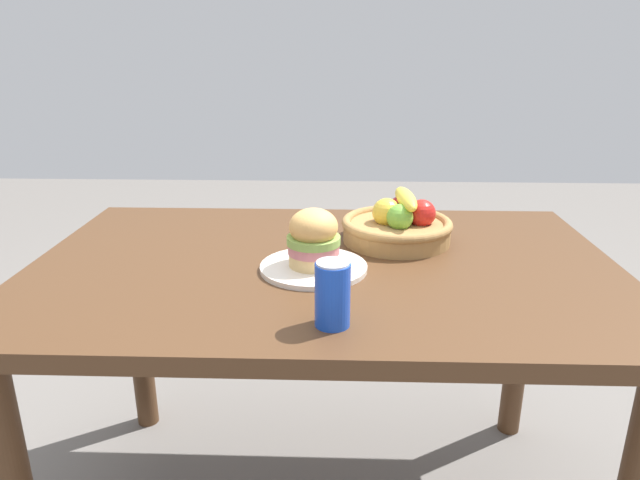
% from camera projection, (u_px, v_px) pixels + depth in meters
% --- Properties ---
extents(dining_table, '(1.40, 0.90, 0.75)m').
position_uv_depth(dining_table, '(324.00, 299.00, 1.41)').
color(dining_table, '#4C301C').
rests_on(dining_table, ground_plane).
extents(plate, '(0.25, 0.25, 0.01)m').
position_uv_depth(plate, '(314.00, 267.00, 1.32)').
color(plate, silver).
rests_on(plate, dining_table).
extents(sandwich, '(0.12, 0.12, 0.13)m').
position_uv_depth(sandwich, '(314.00, 238.00, 1.30)').
color(sandwich, '#E5BC75').
rests_on(sandwich, plate).
extents(soda_can, '(0.07, 0.07, 0.13)m').
position_uv_depth(soda_can, '(333.00, 294.00, 1.05)').
color(soda_can, blue).
rests_on(soda_can, dining_table).
extents(fruit_basket, '(0.29, 0.29, 0.14)m').
position_uv_depth(fruit_basket, '(398.00, 225.00, 1.50)').
color(fruit_basket, '#9E7542').
rests_on(fruit_basket, dining_table).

